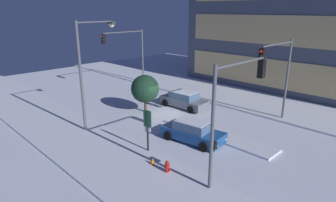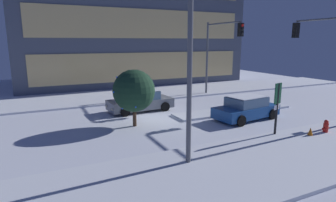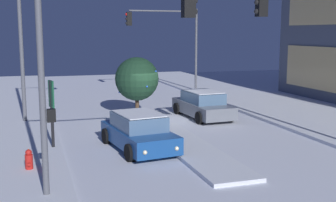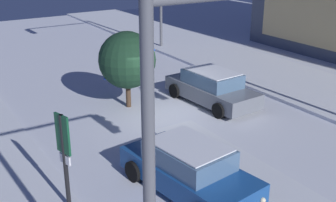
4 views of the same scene
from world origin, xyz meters
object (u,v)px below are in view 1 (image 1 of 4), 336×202
at_px(traffic_light_corner_far_right, 278,68).
at_px(fire_hydrant, 167,168).
at_px(decorated_tree_median, 145,89).
at_px(car_far, 184,100).
at_px(traffic_light_corner_far_left, 127,47).
at_px(car_near, 193,131).
at_px(street_lamp_arched, 90,60).
at_px(construction_cone, 153,162).
at_px(traffic_light_corner_near_right, 234,100).
at_px(parking_info_sign, 148,126).

distance_m(traffic_light_corner_far_right, fire_hydrant, 11.63).
bearing_deg(decorated_tree_median, traffic_light_corner_far_right, 27.92).
xyz_separation_m(car_far, traffic_light_corner_far_left, (-10.02, 1.27, 3.86)).
relative_size(car_near, street_lamp_arched, 0.58).
height_order(car_far, fire_hydrant, car_far).
bearing_deg(car_far, traffic_light_corner_far_left, -10.76).
height_order(traffic_light_corner_far_right, construction_cone, traffic_light_corner_far_right).
relative_size(traffic_light_corner_near_right, traffic_light_corner_far_right, 0.98).
xyz_separation_m(fire_hydrant, construction_cone, (-1.19, -0.01, -0.12)).
xyz_separation_m(car_far, street_lamp_arched, (-1.45, -8.48, 4.50)).
height_order(car_near, car_far, same).
relative_size(car_near, traffic_light_corner_far_right, 0.71).
height_order(car_far, street_lamp_arched, street_lamp_arched).
relative_size(traffic_light_corner_near_right, fire_hydrant, 7.87).
relative_size(car_far, fire_hydrant, 5.81).
bearing_deg(car_far, street_lamp_arched, 76.75).
relative_size(traffic_light_corner_far_right, parking_info_sign, 2.32).
xyz_separation_m(car_near, traffic_light_corner_near_right, (4.35, -2.05, 3.68)).
xyz_separation_m(traffic_light_corner_far_right, construction_cone, (-1.90, -10.84, -4.30)).
distance_m(car_far, traffic_light_corner_far_right, 8.87).
height_order(traffic_light_corner_far_right, parking_info_sign, traffic_light_corner_far_right).
bearing_deg(construction_cone, traffic_light_corner_near_right, 30.23).
distance_m(traffic_light_corner_near_right, construction_cone, 5.99).
bearing_deg(car_near, street_lamp_arched, -160.11).
xyz_separation_m(car_near, parking_info_sign, (-0.89, -3.30, 1.09)).
bearing_deg(traffic_light_corner_far_right, decorated_tree_median, -62.08).
xyz_separation_m(traffic_light_corner_far_right, decorated_tree_median, (-9.39, -4.98, -2.47)).
bearing_deg(traffic_light_corner_far_left, traffic_light_corner_near_right, 67.18).
distance_m(car_near, parking_info_sign, 3.59).
relative_size(street_lamp_arched, fire_hydrant, 9.83).
bearing_deg(street_lamp_arched, construction_cone, -100.22).
relative_size(car_far, decorated_tree_median, 1.42).
bearing_deg(street_lamp_arched, traffic_light_corner_near_right, -87.12).
distance_m(traffic_light_corner_near_right, traffic_light_corner_far_right, 8.85).
bearing_deg(decorated_tree_median, car_far, 64.72).
distance_m(car_near, traffic_light_corner_far_left, 17.00).
bearing_deg(traffic_light_corner_far_right, construction_cone, -9.95).
height_order(traffic_light_corner_near_right, street_lamp_arched, street_lamp_arched).
xyz_separation_m(traffic_light_corner_far_left, decorated_tree_median, (8.44, -4.61, -2.47)).
bearing_deg(traffic_light_corner_far_right, traffic_light_corner_far_left, -88.82).
bearing_deg(car_near, decorated_tree_median, 159.17).
bearing_deg(traffic_light_corner_near_right, car_near, 64.74).
relative_size(traffic_light_corner_near_right, construction_cone, 11.65).
distance_m(street_lamp_arched, decorated_tree_median, 6.01).
xyz_separation_m(parking_info_sign, construction_cone, (1.48, -0.94, -1.52)).
height_order(traffic_light_corner_far_left, street_lamp_arched, street_lamp_arched).
relative_size(traffic_light_corner_far_right, decorated_tree_median, 1.96).
xyz_separation_m(car_near, decorated_tree_median, (-6.90, 1.62, 1.39)).
relative_size(traffic_light_corner_far_right, traffic_light_corner_far_left, 1.01).
distance_m(street_lamp_arched, parking_info_sign, 6.81).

